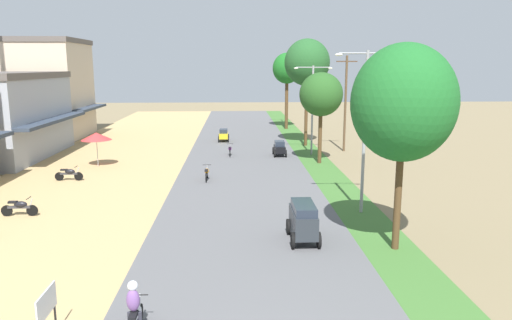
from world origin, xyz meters
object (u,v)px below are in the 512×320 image
Objects in this scene: motorbike_ahead_second at (207,173)px; utility_pole_near at (345,102)px; street_signboard at (47,307)px; motorbike_ahead_third at (230,150)px; car_hatchback_yellow at (224,135)px; median_tree_second at (321,95)px; parked_motorbike_second at (20,206)px; car_van_charcoal at (303,220)px; median_tree_third at (307,63)px; streetlamp_mid at (312,104)px; vendor_umbrella at (96,136)px; streetlamp_near at (365,122)px; median_tree_fourth at (287,69)px; parked_motorbike_third at (69,173)px; motorbike_foreground_rider at (135,309)px; streetlamp_far at (286,91)px; car_hatchback_black at (280,148)px; median_tree_nearest at (403,103)px.

utility_pole_near is at bearing 43.35° from motorbike_ahead_second.
street_signboard reaches higher than motorbike_ahead_third.
median_tree_second is at bearing -55.30° from car_hatchback_yellow.
parked_motorbike_second is 1.00× the size of motorbike_ahead_second.
motorbike_ahead_second is at bearing -92.56° from car_hatchback_yellow.
utility_pole_near is 23.29m from car_van_charcoal.
median_tree_third reaches higher than streetlamp_mid.
streetlamp_mid reaches higher than vendor_umbrella.
streetlamp_near reaches higher than car_hatchback_yellow.
median_tree_fourth is (16.27, 20.98, 4.72)m from vendor_umbrella.
median_tree_third is 21.08m from streetlamp_near.
motorbike_ahead_third is (9.76, 3.77, -1.73)m from vendor_umbrella.
motorbike_ahead_third is (-10.02, -2.19, -3.75)m from utility_pole_near.
car_van_charcoal reaches higher than street_signboard.
motorbike_ahead_second reaches higher than parked_motorbike_third.
median_tree_fourth is at bearing 78.66° from motorbike_foreground_rider.
parked_motorbike_second is 0.25× the size of streetlamp_far.
parked_motorbike_third is 0.90× the size of car_hatchback_black.
median_tree_third is 5.76m from streetlamp_mid.
street_signboard is at bearing -174.21° from motorbike_foreground_rider.
streetlamp_mid is 3.70m from utility_pole_near.
street_signboard is 0.62× the size of car_van_charcoal.
motorbike_foreground_rider is (-9.29, -6.08, -5.13)m from median_tree_nearest.
parked_motorbike_third is 0.25× the size of streetlamp_far.
streetlamp_far is (16.60, 25.19, 1.99)m from vendor_umbrella.
utility_pole_near is (2.99, -2.81, -3.35)m from median_tree_third.
median_tree_nearest is 0.93× the size of median_tree_fourth.
median_tree_nearest is at bearing -75.01° from car_hatchback_yellow.
streetlamp_near is 4.03× the size of car_hatchback_yellow.
parked_motorbike_third is 0.75× the size of car_van_charcoal.
streetlamp_far is at bearing 72.30° from motorbike_ahead_third.
parked_motorbike_second is 11.37m from motorbike_ahead_second.
median_tree_nearest is 5.13m from streetlamp_near.
median_tree_second is 8.59m from median_tree_third.
car_van_charcoal is (-3.55, -41.28, -3.27)m from streetlamp_far.
street_signboard is at bearing -63.50° from parked_motorbike_second.
utility_pole_near reaches higher than streetlamp_near.
utility_pole_near is at bearing 73.03° from car_van_charcoal.
median_tree_third is 4.87× the size of car_hatchback_yellow.
car_hatchback_yellow is at bearing 58.89° from parked_motorbike_third.
car_van_charcoal is (13.64, -11.59, 0.47)m from parked_motorbike_third.
median_tree_second is 0.78× the size of median_tree_fourth.
median_tree_nearest is at bearing 33.20° from motorbike_foreground_rider.
median_tree_third reaches higher than car_van_charcoal.
median_tree_fourth is 17.12m from streetlamp_mid.
car_van_charcoal is at bearing -50.96° from vendor_umbrella.
street_signboard is 32.92m from utility_pole_near.
utility_pole_near is (3.18, -19.23, 0.02)m from streetlamp_far.
median_tree_third is 26.00m from car_van_charcoal.
street_signboard is at bearing -115.70° from median_tree_second.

